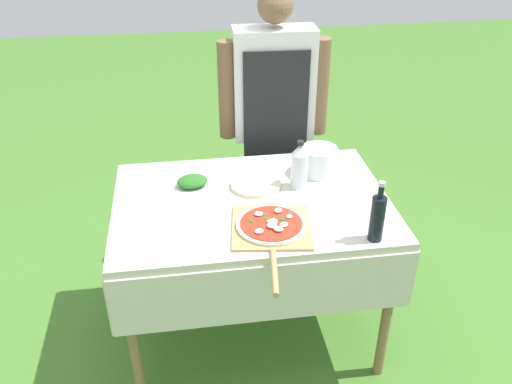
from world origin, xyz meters
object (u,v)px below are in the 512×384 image
at_px(pizza_on_peel, 271,228).
at_px(mixing_tub, 319,161).
at_px(prep_table, 252,218).
at_px(water_bottle, 300,166).
at_px(herb_container, 192,182).
at_px(plate_stack, 256,184).
at_px(oil_bottle, 377,217).
at_px(person_cook, 273,111).

height_order(pizza_on_peel, mixing_tub, mixing_tub).
xyz_separation_m(prep_table, water_bottle, (0.23, 0.09, 0.20)).
distance_m(herb_container, plate_stack, 0.29).
height_order(pizza_on_peel, oil_bottle, oil_bottle).
bearing_deg(water_bottle, herb_container, 171.93).
distance_m(person_cook, mixing_tub, 0.49).
height_order(person_cook, pizza_on_peel, person_cook).
distance_m(oil_bottle, plate_stack, 0.64).
relative_size(pizza_on_peel, water_bottle, 2.53).
xyz_separation_m(water_bottle, plate_stack, (-0.20, 0.03, -0.10)).
relative_size(prep_table, person_cook, 0.79).
height_order(person_cook, plate_stack, person_cook).
bearing_deg(water_bottle, prep_table, -159.66).
relative_size(water_bottle, plate_stack, 0.98).
distance_m(herb_container, mixing_tub, 0.61).
bearing_deg(oil_bottle, water_bottle, 115.26).
bearing_deg(mixing_tub, plate_stack, -165.30).
height_order(person_cook, herb_container, person_cook).
bearing_deg(oil_bottle, mixing_tub, 99.07).
height_order(prep_table, oil_bottle, oil_bottle).
height_order(person_cook, mixing_tub, person_cook).
relative_size(person_cook, oil_bottle, 5.98).
xyz_separation_m(prep_table, plate_stack, (0.04, 0.12, 0.10)).
distance_m(water_bottle, herb_container, 0.50).
xyz_separation_m(herb_container, plate_stack, (0.29, -0.04, -0.02)).
bearing_deg(mixing_tub, person_cook, 106.93).
relative_size(person_cook, mixing_tub, 8.89).
relative_size(pizza_on_peel, mixing_tub, 3.34).
distance_m(mixing_tub, plate_stack, 0.33).
xyz_separation_m(person_cook, mixing_tub, (0.14, -0.46, -0.07)).
relative_size(herb_container, mixing_tub, 1.07).
xyz_separation_m(water_bottle, herb_container, (-0.49, 0.07, -0.08)).
relative_size(water_bottle, mixing_tub, 1.32).
relative_size(prep_table, oil_bottle, 4.72).
bearing_deg(person_cook, herb_container, 49.99).
bearing_deg(prep_table, mixing_tub, 29.54).
bearing_deg(person_cook, water_bottle, 94.51).
bearing_deg(prep_table, pizza_on_peel, -79.09).
bearing_deg(prep_table, person_cook, 72.23).
relative_size(prep_table, pizza_on_peel, 2.10).
bearing_deg(herb_container, pizza_on_peel, -52.92).
relative_size(oil_bottle, plate_stack, 1.11).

